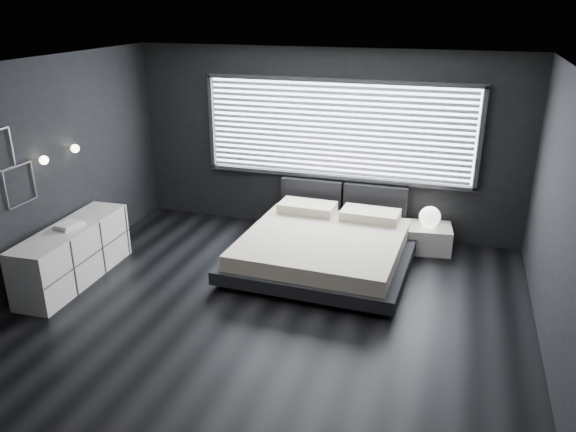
% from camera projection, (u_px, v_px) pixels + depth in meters
% --- Properties ---
extents(room, '(6.04, 6.00, 2.80)m').
position_uv_depth(room, '(265.00, 200.00, 6.09)').
color(room, black).
rests_on(room, ground).
extents(window, '(4.14, 0.09, 1.52)m').
position_uv_depth(window, '(337.00, 130.00, 8.36)').
color(window, white).
rests_on(window, ground).
extents(headboard, '(1.96, 0.16, 0.52)m').
position_uv_depth(headboard, '(343.00, 198.00, 8.65)').
color(headboard, black).
rests_on(headboard, ground).
extents(sconce_near, '(0.18, 0.11, 0.11)m').
position_uv_depth(sconce_near, '(44.00, 160.00, 6.86)').
color(sconce_near, silver).
rests_on(sconce_near, ground).
extents(sconce_far, '(0.18, 0.11, 0.11)m').
position_uv_depth(sconce_far, '(75.00, 149.00, 7.39)').
color(sconce_far, silver).
rests_on(sconce_far, ground).
extents(wall_art_lower, '(0.01, 0.48, 0.48)m').
position_uv_depth(wall_art_lower, '(20.00, 185.00, 6.65)').
color(wall_art_lower, '#47474C').
rests_on(wall_art_lower, ground).
extents(bed, '(2.41, 2.30, 0.60)m').
position_uv_depth(bed, '(323.00, 248.00, 7.64)').
color(bed, black).
rests_on(bed, ground).
extents(nightstand, '(0.70, 0.61, 0.37)m').
position_uv_depth(nightstand, '(428.00, 238.00, 8.17)').
color(nightstand, silver).
rests_on(nightstand, ground).
extents(orb_lamp, '(0.30, 0.30, 0.30)m').
position_uv_depth(orb_lamp, '(430.00, 217.00, 8.04)').
color(orb_lamp, white).
rests_on(orb_lamp, nightstand).
extents(dresser, '(0.59, 1.88, 0.75)m').
position_uv_depth(dresser, '(74.00, 254.00, 7.23)').
color(dresser, silver).
rests_on(dresser, ground).
extents(book_stack, '(0.30, 0.36, 0.07)m').
position_uv_depth(book_stack, '(69.00, 225.00, 7.07)').
color(book_stack, white).
rests_on(book_stack, dresser).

